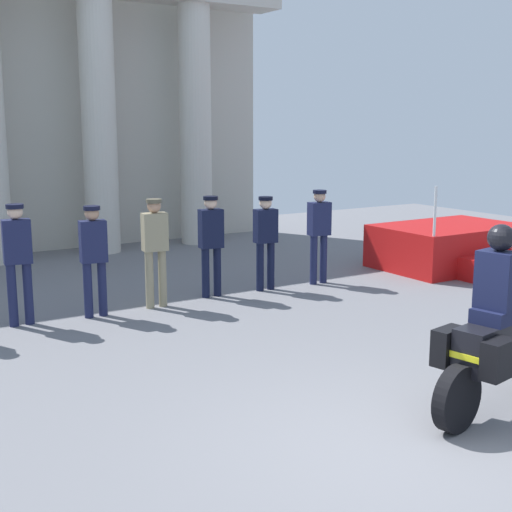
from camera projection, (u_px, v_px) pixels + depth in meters
ground_plane at (401, 449)px, 6.17m from camera, size 28.00×28.00×0.00m
colonnade_backdrop at (36, 96)px, 14.86m from camera, size 11.25×1.60×6.38m
reviewing_stand at (451, 247)px, 13.91m from camera, size 2.81×2.39×1.75m
officer_in_row_2 at (18, 255)px, 9.78m from camera, size 0.40×0.27×1.74m
officer_in_row_3 at (94, 252)px, 10.24m from camera, size 0.40×0.27×1.66m
officer_in_row_4 at (155, 244)px, 10.77m from camera, size 0.40×0.27×1.70m
officer_in_row_5 at (211, 238)px, 11.44m from camera, size 0.40×0.27×1.68m
officer_in_row_6 at (266, 235)px, 11.90m from camera, size 0.40×0.27×1.62m
officer_in_row_7 at (319, 229)px, 12.39m from camera, size 0.40×0.27×1.68m
motorcycle_with_rider at (496, 336)px, 6.82m from camera, size 2.08×0.79×1.90m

